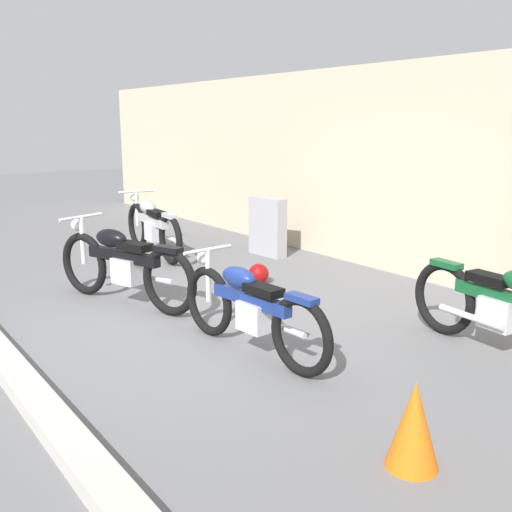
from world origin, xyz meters
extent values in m
plane|color=slate|center=(0.00, 0.00, 0.00)|extent=(40.00, 40.00, 0.00)
cube|color=beige|center=(0.00, 3.38, 1.40)|extent=(18.00, 0.30, 2.81)
cube|color=#B7B2A8|center=(0.00, -1.90, 0.06)|extent=(18.00, 0.24, 0.12)
cube|color=#9E9EA3|center=(-2.00, 2.51, 0.45)|extent=(0.69, 0.25, 0.90)
sphere|color=maroon|center=(-0.74, 1.41, 0.13)|extent=(0.26, 0.26, 0.26)
cone|color=orange|center=(3.09, -0.30, 0.28)|extent=(0.32, 0.32, 0.55)
torus|color=black|center=(1.78, 1.78, 0.36)|extent=(0.73, 0.16, 0.72)
cube|color=silver|center=(2.40, 1.71, 0.38)|extent=(0.34, 0.23, 0.28)
cube|color=#145128|center=(2.45, 1.71, 0.54)|extent=(1.02, 0.20, 0.12)
cube|color=black|center=(2.27, 1.73, 0.67)|extent=(0.41, 0.22, 0.08)
cube|color=#145128|center=(1.78, 1.78, 0.70)|extent=(0.33, 0.15, 0.06)
cylinder|color=silver|center=(2.19, 1.62, 0.31)|extent=(0.70, 0.13, 0.06)
torus|color=black|center=(0.45, -0.09, 0.34)|extent=(0.68, 0.14, 0.68)
torus|color=black|center=(1.71, 0.01, 0.34)|extent=(0.68, 0.14, 0.68)
cube|color=silver|center=(1.13, -0.03, 0.36)|extent=(0.31, 0.21, 0.26)
cube|color=navy|center=(1.08, -0.04, 0.51)|extent=(0.96, 0.17, 0.11)
ellipsoid|color=navy|center=(0.91, -0.05, 0.67)|extent=(0.42, 0.22, 0.19)
cube|color=black|center=(1.25, -0.02, 0.63)|extent=(0.38, 0.20, 0.07)
cube|color=navy|center=(1.71, 0.01, 0.66)|extent=(0.31, 0.13, 0.06)
cylinder|color=silver|center=(0.45, -0.09, 0.60)|extent=(0.05, 0.05, 0.51)
cylinder|color=silver|center=(0.45, -0.09, 0.85)|extent=(0.08, 0.54, 0.03)
sphere|color=silver|center=(0.38, -0.09, 0.76)|extent=(0.13, 0.13, 0.13)
cylinder|color=silver|center=(1.30, 0.09, 0.29)|extent=(0.65, 0.11, 0.06)
torus|color=black|center=(-3.72, 1.13, 0.37)|extent=(0.75, 0.16, 0.74)
torus|color=black|center=(-2.35, 1.00, 0.37)|extent=(0.75, 0.16, 0.74)
cube|color=silver|center=(-2.98, 1.06, 0.39)|extent=(0.34, 0.23, 0.29)
cube|color=#ADADB2|center=(-3.03, 1.07, 0.56)|extent=(1.05, 0.20, 0.12)
ellipsoid|color=#ADADB2|center=(-3.21, 1.09, 0.74)|extent=(0.47, 0.25, 0.20)
cube|color=black|center=(-2.85, 1.05, 0.69)|extent=(0.42, 0.22, 0.08)
cube|color=#ADADB2|center=(-2.35, 1.00, 0.72)|extent=(0.34, 0.15, 0.06)
cylinder|color=silver|center=(-3.72, 1.13, 0.65)|extent=(0.06, 0.06, 0.56)
cylinder|color=silver|center=(-3.72, 1.13, 0.93)|extent=(0.09, 0.59, 0.04)
sphere|color=silver|center=(-3.80, 1.14, 0.83)|extent=(0.14, 0.14, 0.14)
cylinder|color=silver|center=(-2.77, 1.17, 0.32)|extent=(0.72, 0.13, 0.06)
torus|color=black|center=(-1.62, -0.55, 0.38)|extent=(0.74, 0.33, 0.75)
torus|color=black|center=(-0.30, -0.11, 0.38)|extent=(0.74, 0.33, 0.75)
cube|color=silver|center=(-0.91, -0.31, 0.40)|extent=(0.38, 0.30, 0.29)
cube|color=black|center=(-0.96, -0.33, 0.56)|extent=(1.04, 0.43, 0.12)
ellipsoid|color=black|center=(-1.13, -0.39, 0.75)|extent=(0.50, 0.34, 0.21)
cube|color=black|center=(-0.78, -0.27, 0.70)|extent=(0.45, 0.31, 0.08)
cube|color=black|center=(-0.30, -0.11, 0.73)|extent=(0.35, 0.22, 0.06)
cylinder|color=silver|center=(-1.62, -0.55, 0.66)|extent=(0.06, 0.06, 0.57)
cylinder|color=silver|center=(-1.62, -0.55, 0.94)|extent=(0.22, 0.58, 0.04)
sphere|color=silver|center=(-1.70, -0.58, 0.84)|extent=(0.14, 0.14, 0.14)
cylinder|color=silver|center=(-0.75, -0.13, 0.32)|extent=(0.70, 0.29, 0.06)
camera|label=1|loc=(5.08, -2.92, 2.02)|focal=41.01mm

